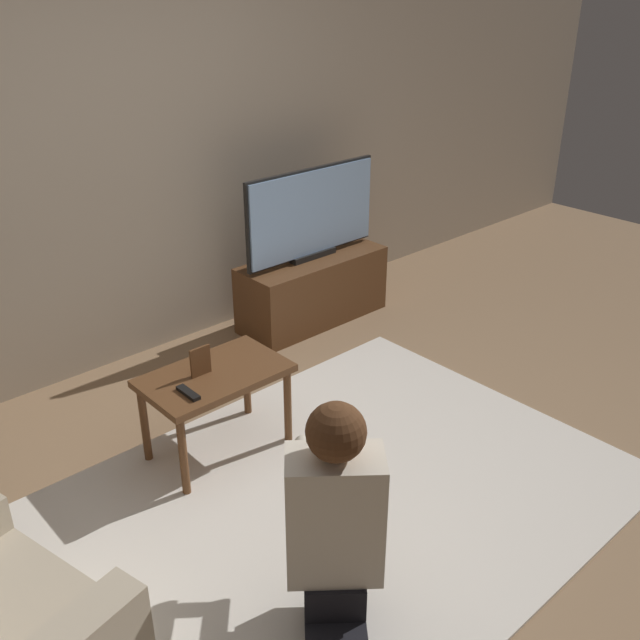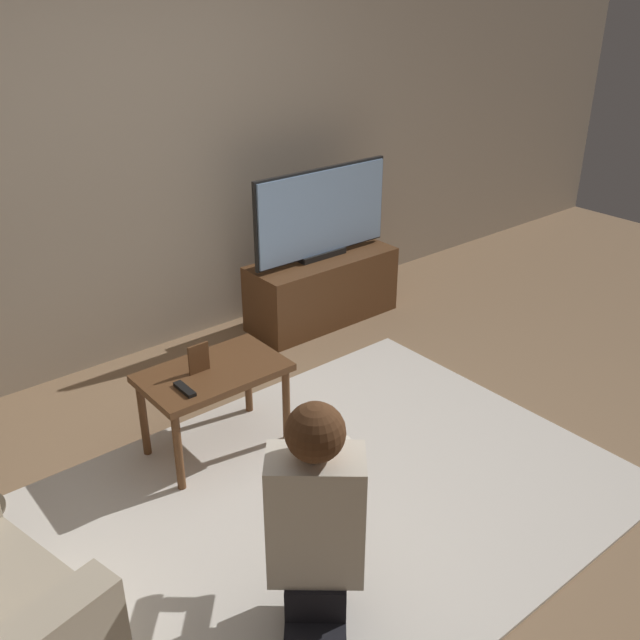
# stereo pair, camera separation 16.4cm
# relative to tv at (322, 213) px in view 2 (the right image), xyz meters

# --- Properties ---
(ground_plane) EXTENTS (10.00, 10.00, 0.00)m
(ground_plane) POSITION_rel_tv_xyz_m (-1.24, -1.52, -0.78)
(ground_plane) COLOR #896B4C
(wall_back) EXTENTS (10.00, 0.06, 2.60)m
(wall_back) POSITION_rel_tv_xyz_m (-1.24, 0.41, 0.52)
(wall_back) COLOR tan
(wall_back) RESTS_ON ground_plane
(rug) EXTENTS (2.75, 1.98, 0.02)m
(rug) POSITION_rel_tv_xyz_m (-1.24, -1.52, -0.77)
(rug) COLOR silver
(rug) RESTS_ON ground_plane
(tv_stand) EXTENTS (1.07, 0.41, 0.47)m
(tv_stand) POSITION_rel_tv_xyz_m (0.00, -0.00, -0.54)
(tv_stand) COLOR brown
(tv_stand) RESTS_ON ground_plane
(tv) EXTENTS (1.07, 0.08, 0.61)m
(tv) POSITION_rel_tv_xyz_m (0.00, 0.00, 0.00)
(tv) COLOR black
(tv) RESTS_ON tv_stand
(coffee_table) EXTENTS (0.70, 0.43, 0.47)m
(coffee_table) POSITION_rel_tv_xyz_m (-1.38, -0.83, -0.38)
(coffee_table) COLOR brown
(coffee_table) RESTS_ON ground_plane
(person_kneeling) EXTENTS (0.73, 0.80, 0.97)m
(person_kneeling) POSITION_rel_tv_xyz_m (-1.69, -2.02, -0.29)
(person_kneeling) COLOR black
(person_kneeling) RESTS_ON rug
(picture_frame) EXTENTS (0.11, 0.01, 0.15)m
(picture_frame) POSITION_rel_tv_xyz_m (-1.44, -0.81, -0.23)
(picture_frame) COLOR brown
(picture_frame) RESTS_ON coffee_table
(remote) EXTENTS (0.04, 0.15, 0.02)m
(remote) POSITION_rel_tv_xyz_m (-1.58, -0.92, -0.30)
(remote) COLOR black
(remote) RESTS_ON coffee_table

